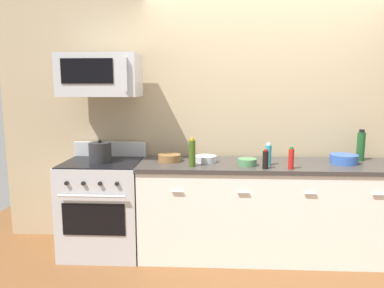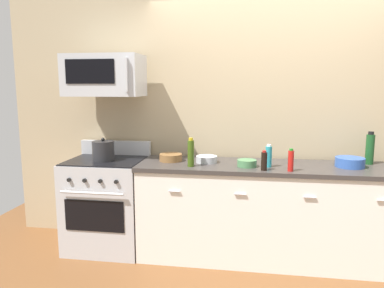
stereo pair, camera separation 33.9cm
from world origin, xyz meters
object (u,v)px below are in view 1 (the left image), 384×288
Objects in this scene: range_oven at (104,206)px; bottle_olive_oil at (192,153)px; bottle_dish_soap at (268,155)px; bowl_steel_prep at (206,159)px; bowl_wooden_salad at (169,158)px; bowl_green_glaze at (247,162)px; bottle_hot_sauce_red at (291,159)px; bottle_soy_sauce_dark at (265,159)px; bowl_blue_mixing at (344,159)px; microwave at (100,75)px; bottle_wine_green at (361,146)px; stockpot at (100,152)px.

bottle_olive_oil is (0.89, -0.17, 0.58)m from range_oven.
bottle_dish_soap is (0.70, 0.08, -0.03)m from bottle_olive_oil.
bowl_steel_prep is 0.91× the size of bowl_wooden_salad.
bowl_steel_prep is 0.40m from bowl_green_glaze.
bottle_olive_oil reaches higher than bottle_hot_sauce_red.
range_oven is 1.65m from bottle_soy_sauce_dark.
bowl_steel_prep is at bearing 161.64° from bottle_hot_sauce_red.
bottle_hot_sauce_red reaches higher than range_oven.
bottle_olive_oil is 1.45m from bowl_blue_mixing.
range_oven is 1.28m from microwave.
microwave is 1.74m from bottle_soy_sauce_dark.
bowl_green_glaze is at bearing -4.30° from range_oven.
bowl_wooden_salad reaches higher than bowl_steel_prep.
microwave reaches higher than bottle_olive_oil.
bowl_blue_mixing is (-0.21, -0.16, -0.10)m from bottle_wine_green.
bowl_steel_prep is 1.31m from bowl_blue_mixing.
bottle_hot_sauce_red is 1.78m from stockpot.
bowl_blue_mixing is at bearing -143.57° from bottle_wine_green.
range_oven is 2.38m from bowl_blue_mixing.
bottle_wine_green reaches higher than bowl_blue_mixing.
stockpot is (-1.01, -0.07, 0.07)m from bowl_steel_prep.
bowl_green_glaze is 0.75m from bowl_wooden_salad.
bowl_green_glaze is at bearing -11.00° from bowl_wooden_salad.
range_oven is 1.87m from bottle_hot_sauce_red.
bottle_olive_oil reaches higher than bottle_soy_sauce_dark.
bottle_wine_green is at bearing 22.69° from bottle_soy_sauce_dark.
bowl_green_glaze is (0.51, 0.07, -0.09)m from bottle_olive_oil.
bottle_dish_soap is at bearing -7.82° from bowl_wooden_salad.
bowl_green_glaze is (1.40, -0.15, -0.80)m from microwave.
bottle_dish_soap is (-0.95, -0.27, -0.05)m from bottle_wine_green.
bowl_blue_mixing is (0.55, 0.25, -0.05)m from bottle_hot_sauce_red.
bowl_green_glaze is at bearing -165.93° from bottle_wine_green.
bottle_olive_oil is 1.68m from bottle_wine_green.
bottle_wine_green reaches higher than bottle_olive_oil.
range_oven is at bearing -178.83° from bowl_steel_prep.
bottle_olive_oil is 1.27× the size of bottle_dish_soap.
bottle_dish_soap is at bearing -171.27° from bowl_blue_mixing.
microwave is (0.00, 0.04, 1.28)m from range_oven.
bottle_soy_sauce_dark is (1.54, -0.23, 0.53)m from range_oven.
bottle_wine_green is at bearing 3.06° from microwave.
bottle_dish_soap is 1.18× the size of bowl_green_glaze.
bottle_wine_green is 1.54m from bowl_steel_prep.
bowl_green_glaze is at bearing -18.09° from bowl_steel_prep.
bottle_wine_green is at bearing 14.07° from bowl_green_glaze.
bowl_steel_prep is (-0.58, 0.11, -0.06)m from bottle_dish_soap.
bottle_soy_sauce_dark reaches higher than bowl_green_glaze.
bottle_dish_soap is at bearing 141.79° from bottle_hot_sauce_red.
bottle_wine_green is 1.08m from bottle_soy_sauce_dark.
bottle_dish_soap is (-0.18, 0.14, 0.00)m from bottle_hot_sauce_red.
stockpot reaches higher than bowl_wooden_salad.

